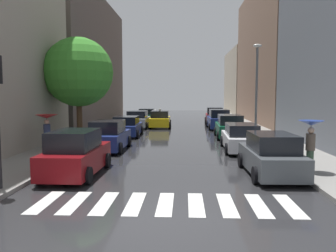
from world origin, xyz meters
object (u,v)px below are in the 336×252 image
object	(u,v)px
parked_car_right_fourth	(219,120)
lamp_post_right	(257,84)
parked_car_left_third	(127,127)
parked_car_right_fifth	(214,116)
taxi_midroad	(160,120)
parked_car_left_second	(109,136)
parked_car_right_second	(241,138)
pedestrian_by_kerb	(47,123)
parked_car_left_nearest	(76,154)
street_tree_left	(78,72)
parked_car_right_third	(230,127)
parked_car_left_fourth	(138,120)
parked_car_left_fifth	(147,116)
parked_car_right_nearest	(271,156)
pedestrian_near_tree	(311,135)

from	to	relation	value
parked_car_right_fourth	lamp_post_right	bearing A→B (deg)	-167.06
parked_car_left_third	parked_car_right_fifth	world-z (taller)	parked_car_right_fifth
parked_car_left_third	taxi_midroad	bearing A→B (deg)	-16.09
parked_car_left_second	parked_car_right_fourth	size ratio (longest dim) A/B	0.93
parked_car_right_second	pedestrian_by_kerb	xyz separation A→B (m)	(-10.56, -1.72, 0.93)
parked_car_left_nearest	street_tree_left	world-z (taller)	street_tree_left
parked_car_left_nearest	parked_car_right_fifth	bearing A→B (deg)	-16.39
parked_car_right_third	parked_car_right_fifth	bearing A→B (deg)	1.64
parked_car_left_fourth	parked_car_left_fifth	distance (m)	6.23
parked_car_left_nearest	parked_car_right_fourth	xyz separation A→B (m)	(7.46, 18.78, 0.00)
parked_car_left_fifth	parked_car_right_fourth	world-z (taller)	parked_car_right_fourth
parked_car_right_third	lamp_post_right	size ratio (longest dim) A/B	0.69
parked_car_right_nearest	taxi_midroad	distance (m)	20.34
street_tree_left	parked_car_left_second	bearing A→B (deg)	-46.06
parked_car_left_nearest	parked_car_right_fifth	size ratio (longest dim) A/B	0.98
street_tree_left	taxi_midroad	bearing A→B (deg)	68.11
parked_car_left_second	lamp_post_right	world-z (taller)	lamp_post_right
parked_car_left_nearest	taxi_midroad	bearing A→B (deg)	-4.61
parked_car_left_fourth	taxi_midroad	size ratio (longest dim) A/B	0.92
parked_car_right_second	parked_car_right_fifth	distance (m)	17.84
parked_car_right_second	parked_car_right_fifth	world-z (taller)	parked_car_right_fifth
parked_car_left_second	parked_car_right_third	bearing A→B (deg)	-51.90
parked_car_right_fourth	pedestrian_near_tree	size ratio (longest dim) A/B	2.27
parked_car_left_fourth	parked_car_right_nearest	size ratio (longest dim) A/B	0.94
parked_car_left_fourth	lamp_post_right	size ratio (longest dim) A/B	0.63
parked_car_left_fifth	parked_car_right_nearest	world-z (taller)	parked_car_right_nearest
parked_car_right_fifth	street_tree_left	xyz separation A→B (m)	(-10.07, -15.43, 3.79)
parked_car_right_second	pedestrian_by_kerb	bearing A→B (deg)	100.58
parked_car_right_second	pedestrian_near_tree	xyz separation A→B (m)	(1.80, -5.81, 0.88)
parked_car_left_third	parked_car_right_fifth	bearing A→B (deg)	-33.88
parked_car_left_fourth	taxi_midroad	xyz separation A→B (m)	(2.09, 0.60, -0.00)
lamp_post_right	pedestrian_near_tree	bearing A→B (deg)	-89.92
parked_car_right_second	lamp_post_right	world-z (taller)	lamp_post_right
parked_car_right_second	pedestrian_by_kerb	size ratio (longest dim) A/B	2.37
parked_car_right_third	parked_car_right_fifth	distance (m)	12.12
parked_car_left_third	street_tree_left	distance (m)	6.08
parked_car_left_second	parked_car_right_nearest	world-z (taller)	parked_car_left_second
parked_car_left_nearest	lamp_post_right	xyz separation A→B (m)	(9.30, 11.12, 3.10)
lamp_post_right	parked_car_right_nearest	bearing A→B (deg)	-98.30
parked_car_left_third	parked_car_right_third	world-z (taller)	parked_car_right_third
parked_car_right_second	street_tree_left	bearing A→B (deg)	77.86
parked_car_right_fifth	lamp_post_right	xyz separation A→B (m)	(1.77, -13.08, 3.10)
parked_car_right_third	pedestrian_near_tree	distance (m)	11.68
parked_car_right_nearest	parked_car_right_fifth	xyz separation A→B (m)	(-0.20, 23.82, 0.04)
parked_car_right_second	parked_car_left_second	bearing A→B (deg)	92.54
pedestrian_by_kerb	parked_car_right_nearest	bearing A→B (deg)	10.06
parked_car_left_nearest	parked_car_left_third	size ratio (longest dim) A/B	1.04
pedestrian_near_tree	lamp_post_right	size ratio (longest dim) A/B	0.31
parked_car_right_nearest	parked_car_right_fourth	world-z (taller)	parked_car_right_fourth
parked_car_right_nearest	parked_car_right_second	distance (m)	5.99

